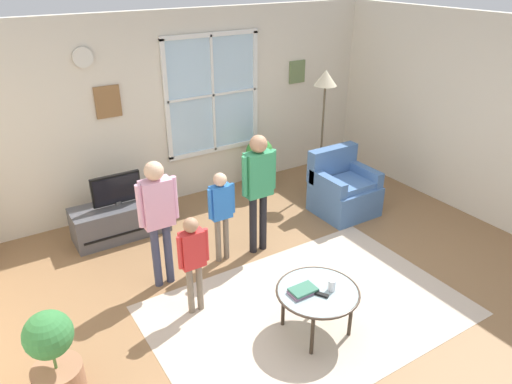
# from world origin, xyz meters

# --- Properties ---
(ground_plane) EXTENTS (6.50, 6.09, 0.02)m
(ground_plane) POSITION_xyz_m (0.00, 0.00, -0.01)
(ground_plane) COLOR olive
(back_wall) EXTENTS (5.90, 0.17, 2.62)m
(back_wall) POSITION_xyz_m (0.01, 2.80, 1.32)
(back_wall) COLOR beige
(back_wall) RESTS_ON ground_plane
(side_wall_right) EXTENTS (0.12, 5.49, 2.62)m
(side_wall_right) POSITION_xyz_m (3.01, 0.00, 1.31)
(side_wall_right) COLOR beige
(side_wall_right) RESTS_ON ground_plane
(area_rug) EXTENTS (3.06, 2.05, 0.01)m
(area_rug) POSITION_xyz_m (-0.18, -0.30, 0.00)
(area_rug) COLOR #C6B29E
(area_rug) RESTS_ON ground_plane
(tv_stand) EXTENTS (1.17, 0.49, 0.44)m
(tv_stand) POSITION_xyz_m (-1.29, 2.13, 0.22)
(tv_stand) COLOR #4C4C51
(tv_stand) RESTS_ON ground_plane
(television) EXTENTS (0.60, 0.08, 0.40)m
(television) POSITION_xyz_m (-1.29, 2.13, 0.65)
(television) COLOR #4C4C4C
(television) RESTS_ON tv_stand
(armchair) EXTENTS (0.76, 0.74, 0.87)m
(armchair) POSITION_xyz_m (1.51, 1.13, 0.33)
(armchair) COLOR #476B9E
(armchair) RESTS_ON ground_plane
(coffee_table) EXTENTS (0.77, 0.77, 0.46)m
(coffee_table) POSITION_xyz_m (-0.29, -0.55, 0.43)
(coffee_table) COLOR #99B2B7
(coffee_table) RESTS_ON ground_plane
(book_stack) EXTENTS (0.26, 0.16, 0.05)m
(book_stack) POSITION_xyz_m (-0.42, -0.50, 0.48)
(book_stack) COLOR gray
(book_stack) RESTS_ON coffee_table
(cup) EXTENTS (0.07, 0.07, 0.11)m
(cup) POSITION_xyz_m (-0.18, -0.61, 0.51)
(cup) COLOR white
(cup) RESTS_ON coffee_table
(remote_near_books) EXTENTS (0.10, 0.14, 0.02)m
(remote_near_books) POSITION_xyz_m (-0.31, -0.62, 0.47)
(remote_near_books) COLOR black
(remote_near_books) RESTS_ON coffee_table
(person_green_shirt) EXTENTS (0.44, 0.20, 1.46)m
(person_green_shirt) POSITION_xyz_m (-0.00, 0.92, 0.92)
(person_green_shirt) COLOR black
(person_green_shirt) RESTS_ON ground_plane
(person_blue_shirt) EXTENTS (0.33, 0.15, 1.10)m
(person_blue_shirt) POSITION_xyz_m (-0.46, 0.97, 0.69)
(person_blue_shirt) COLOR #726656
(person_blue_shirt) RESTS_ON ground_plane
(person_pink_shirt) EXTENTS (0.43, 0.20, 1.43)m
(person_pink_shirt) POSITION_xyz_m (-1.22, 0.90, 0.89)
(person_pink_shirt) COLOR #333851
(person_pink_shirt) RESTS_ON ground_plane
(person_red_shirt) EXTENTS (0.32, 0.14, 1.06)m
(person_red_shirt) POSITION_xyz_m (-1.12, 0.30, 0.66)
(person_red_shirt) COLOR #726656
(person_red_shirt) RESTS_ON ground_plane
(potted_plant_by_window) EXTENTS (0.40, 0.40, 0.82)m
(potted_plant_by_window) POSITION_xyz_m (0.91, 2.32, 0.48)
(potted_plant_by_window) COLOR silver
(potted_plant_by_window) RESTS_ON ground_plane
(potted_plant_corner) EXTENTS (0.40, 0.40, 0.80)m
(potted_plant_corner) POSITION_xyz_m (-2.50, -0.03, 0.40)
(potted_plant_corner) COLOR #9E6B4C
(potted_plant_corner) RESTS_ON ground_plane
(floor_lamp) EXTENTS (0.32, 0.32, 1.80)m
(floor_lamp) POSITION_xyz_m (1.72, 1.89, 1.51)
(floor_lamp) COLOR black
(floor_lamp) RESTS_ON ground_plane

